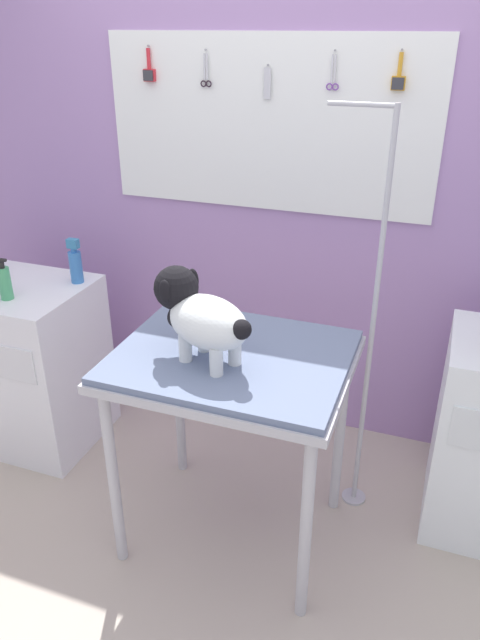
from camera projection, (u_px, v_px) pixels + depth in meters
ground at (185, 586)px, 2.39m from camera, size 4.40×4.00×0.04m
rear_wall_panel at (283, 213)px, 2.94m from camera, size 4.00×0.11×2.30m
grooming_table at (232, 375)px, 2.27m from camera, size 0.89×0.72×0.90m
grooming_arm at (369, 344)px, 2.44m from camera, size 0.30×0.11×1.76m
dog at (199, 314)px, 2.12m from camera, size 0.45×0.31×0.33m
counter_left at (18, 361)px, 3.08m from camera, size 0.80×0.58×0.87m
shampoo_bottle at (76, 264)px, 2.87m from camera, size 0.06×0.06×0.22m
detangler_spray at (5, 283)px, 2.71m from camera, size 0.06×0.06×0.20m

